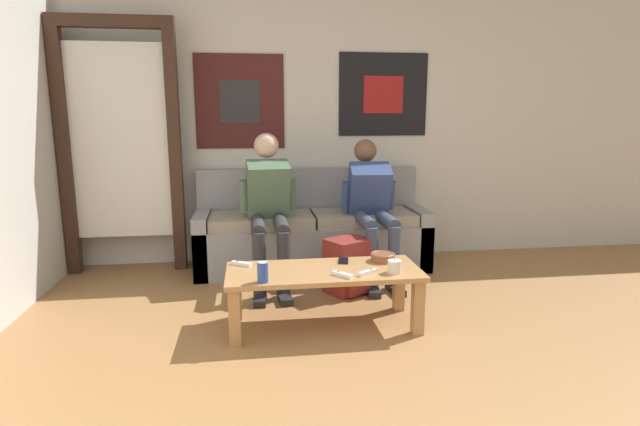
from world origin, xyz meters
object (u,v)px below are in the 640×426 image
(couch, at_px, (312,234))
(drink_can_blue, at_px, (263,272))
(ceramic_bowl, at_px, (383,257))
(cell_phone, at_px, (343,261))
(game_controller_near_left, at_px, (241,264))
(pillar_candle, at_px, (394,267))
(person_seated_teen, at_px, (372,202))
(game_controller_near_right, at_px, (367,272))
(person_seated_adult, at_px, (268,202))
(game_controller_far_center, at_px, (342,275))
(coffee_table, at_px, (324,279))
(backpack, at_px, (349,267))

(couch, distance_m, drink_can_blue, 1.59)
(ceramic_bowl, xyz_separation_m, cell_phone, (-0.27, 0.03, -0.03))
(drink_can_blue, height_order, game_controller_near_left, drink_can_blue)
(pillar_candle, bearing_deg, person_seated_teen, 83.64)
(ceramic_bowl, xyz_separation_m, game_controller_near_right, (-0.17, -0.26, -0.02))
(person_seated_adult, height_order, person_seated_teen, person_seated_adult)
(person_seated_teen, height_order, pillar_candle, person_seated_teen)
(drink_can_blue, xyz_separation_m, cell_phone, (0.55, 0.35, -0.06))
(person_seated_teen, relative_size, game_controller_near_right, 8.19)
(game_controller_far_center, bearing_deg, person_seated_adult, 109.93)
(couch, relative_size, person_seated_teen, 1.77)
(coffee_table, relative_size, backpack, 2.91)
(pillar_candle, relative_size, game_controller_near_right, 0.66)
(person_seated_adult, xyz_separation_m, ceramic_bowl, (0.73, -0.83, -0.25))
(drink_can_blue, bearing_deg, game_controller_far_center, 4.56)
(person_seated_adult, height_order, cell_phone, person_seated_adult)
(game_controller_near_right, distance_m, game_controller_far_center, 0.16)
(coffee_table, relative_size, game_controller_near_right, 8.84)
(drink_can_blue, relative_size, cell_phone, 0.85)
(person_seated_adult, bearing_deg, couch, 41.79)
(coffee_table, relative_size, pillar_candle, 13.34)
(coffee_table, distance_m, cell_phone, 0.23)
(game_controller_far_center, bearing_deg, couch, 90.31)
(person_seated_adult, relative_size, drink_can_blue, 9.75)
(game_controller_near_right, bearing_deg, person_seated_adult, 117.39)
(person_seated_teen, bearing_deg, ceramic_bowl, -98.62)
(ceramic_bowl, bearing_deg, pillar_candle, -88.78)
(game_controller_far_center, bearing_deg, game_controller_near_left, 152.96)
(game_controller_far_center, bearing_deg, pillar_candle, 4.50)
(couch, distance_m, coffee_table, 1.32)
(drink_can_blue, relative_size, game_controller_near_right, 0.88)
(coffee_table, xyz_separation_m, game_controller_near_right, (0.25, -0.13, 0.08))
(backpack, distance_m, ceramic_bowl, 0.53)
(couch, xyz_separation_m, pillar_candle, (0.34, -1.44, 0.12))
(couch, bearing_deg, game_controller_near_left, -117.81)
(backpack, relative_size, game_controller_near_left, 3.04)
(coffee_table, bearing_deg, game_controller_far_center, -59.18)
(game_controller_near_left, bearing_deg, game_controller_near_right, -20.63)
(backpack, bearing_deg, game_controller_far_center, -104.17)
(game_controller_near_right, bearing_deg, drink_can_blue, -174.68)
(game_controller_near_left, height_order, cell_phone, game_controller_near_left)
(ceramic_bowl, bearing_deg, drink_can_blue, -158.26)
(person_seated_teen, relative_size, game_controller_far_center, 8.91)
(couch, distance_m, person_seated_adult, 0.64)
(person_seated_teen, bearing_deg, game_controller_near_left, -142.28)
(coffee_table, height_order, ceramic_bowl, ceramic_bowl)
(coffee_table, bearing_deg, person_seated_teen, 60.85)
(game_controller_near_right, relative_size, game_controller_far_center, 1.09)
(pillar_candle, distance_m, cell_phone, 0.40)
(coffee_table, bearing_deg, couch, 86.31)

